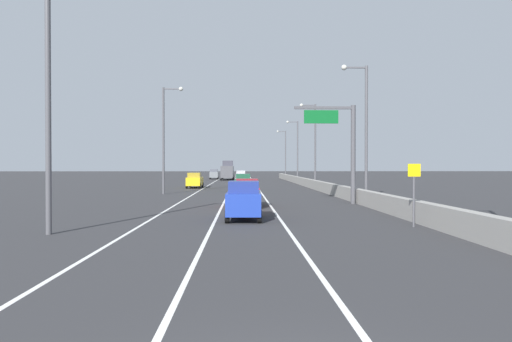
{
  "coord_description": "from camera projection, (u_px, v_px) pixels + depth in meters",
  "views": [
    {
      "loc": [
        -0.58,
        -5.1,
        2.92
      ],
      "look_at": [
        0.77,
        37.46,
        2.4
      ],
      "focal_mm": 31.41,
      "sensor_mm": 36.0,
      "label": 1
    }
  ],
  "objects": [
    {
      "name": "lamp_post_right_third",
      "position": [
        313.0,
        140.0,
        58.08
      ],
      "size": [
        2.14,
        0.44,
        10.96
      ],
      "color": "#4C4C51",
      "rests_on": "ground_plane"
    },
    {
      "name": "speed_advisory_sign",
      "position": [
        414.0,
        190.0,
        21.22
      ],
      "size": [
        0.6,
        0.11,
        3.0
      ],
      "color": "#4C4C51",
      "rests_on": "ground_plane"
    },
    {
      "name": "car_green_1",
      "position": [
        243.0,
        183.0,
        50.7
      ],
      "size": [
        1.93,
        4.42,
        1.98
      ],
      "color": "#196033",
      "rests_on": "ground_plane"
    },
    {
      "name": "lamp_post_right_fourth",
      "position": [
        296.0,
        147.0,
        80.43
      ],
      "size": [
        2.14,
        0.44,
        10.96
      ],
      "color": "#4C4C51",
      "rests_on": "ground_plane"
    },
    {
      "name": "lane_stripe_center",
      "position": [
        231.0,
        187.0,
        60.06
      ],
      "size": [
        0.16,
        130.0,
        0.0
      ],
      "primitive_type": "cube",
      "color": "silver",
      "rests_on": "ground_plane"
    },
    {
      "name": "box_truck",
      "position": [
        227.0,
        171.0,
        90.95
      ],
      "size": [
        2.53,
        8.28,
        3.93
      ],
      "color": "#4C4C51",
      "rests_on": "ground_plane"
    },
    {
      "name": "lamp_post_right_fifth",
      "position": [
        284.0,
        151.0,
        102.76
      ],
      "size": [
        2.14,
        0.44,
        10.96
      ],
      "color": "#4C4C51",
      "rests_on": "ground_plane"
    },
    {
      "name": "lane_stripe_right",
      "position": [
        257.0,
        187.0,
        60.17
      ],
      "size": [
        0.16,
        130.0,
        0.0
      ],
      "primitive_type": "cube",
      "color": "silver",
      "rests_on": "ground_plane"
    },
    {
      "name": "jersey_barrier_right",
      "position": [
        331.0,
        189.0,
        45.39
      ],
      "size": [
        0.6,
        120.0,
        1.1
      ],
      "primitive_type": "cube",
      "color": "gray",
      "rests_on": "ground_plane"
    },
    {
      "name": "lamp_post_right_second",
      "position": [
        363.0,
        124.0,
        35.77
      ],
      "size": [
        2.14,
        0.44,
        10.96
      ],
      "color": "#4C4C51",
      "rests_on": "ground_plane"
    },
    {
      "name": "ground_plane",
      "position": [
        246.0,
        184.0,
        69.11
      ],
      "size": [
        320.0,
        320.0,
        0.0
      ],
      "primitive_type": "plane",
      "color": "#2D2D30"
    },
    {
      "name": "overhead_sign_gantry",
      "position": [
        344.0,
        142.0,
        33.94
      ],
      "size": [
        4.68,
        0.36,
        7.5
      ],
      "color": "#47474C",
      "rests_on": "ground_plane"
    },
    {
      "name": "lane_stripe_left",
      "position": [
        205.0,
        187.0,
        59.94
      ],
      "size": [
        0.16,
        130.0,
        0.0
      ],
      "primitive_type": "cube",
      "color": "silver",
      "rests_on": "ground_plane"
    },
    {
      "name": "car_gray_5",
      "position": [
        214.0,
        174.0,
        96.63
      ],
      "size": [
        1.95,
        4.29,
        2.14
      ],
      "color": "slate",
      "rests_on": "ground_plane"
    },
    {
      "name": "lamp_post_left_near",
      "position": [
        54.0,
        87.0,
        18.87
      ],
      "size": [
        2.14,
        0.44,
        10.96
      ],
      "color": "#4C4C51",
      "rests_on": "ground_plane"
    },
    {
      "name": "car_yellow_4",
      "position": [
        195.0,
        180.0,
        58.33
      ],
      "size": [
        1.89,
        4.69,
        1.99
      ],
      "color": "gold",
      "rests_on": "ground_plane"
    },
    {
      "name": "lamp_post_left_mid",
      "position": [
        166.0,
        133.0,
        45.68
      ],
      "size": [
        2.14,
        0.44,
        10.96
      ],
      "color": "#4C4C51",
      "rests_on": "ground_plane"
    },
    {
      "name": "car_white_2",
      "position": [
        241.0,
        176.0,
        78.24
      ],
      "size": [
        1.79,
        4.2,
        2.05
      ],
      "color": "white",
      "rests_on": "ground_plane"
    },
    {
      "name": "car_blue_0",
      "position": [
        244.0,
        200.0,
        24.18
      ],
      "size": [
        1.95,
        4.21,
        2.09
      ],
      "color": "#1E389E",
      "rests_on": "ground_plane"
    },
    {
      "name": "car_red_3",
      "position": [
        247.0,
        193.0,
        31.66
      ],
      "size": [
        1.8,
        4.24,
        1.99
      ],
      "color": "red",
      "rests_on": "ground_plane"
    }
  ]
}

